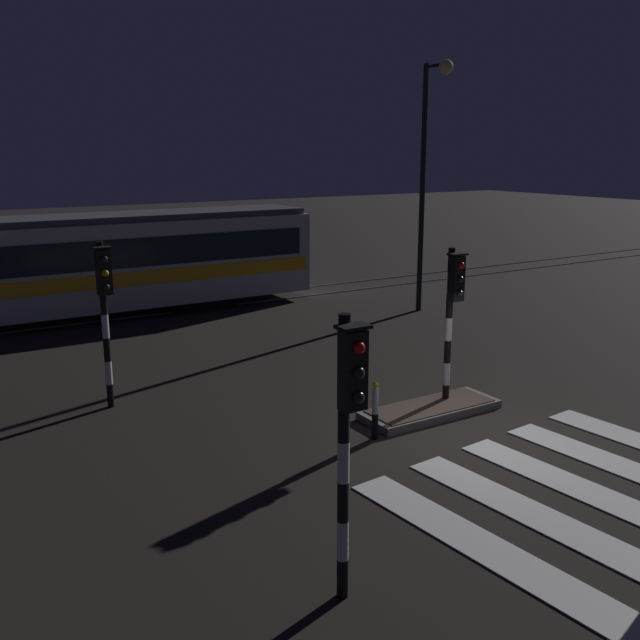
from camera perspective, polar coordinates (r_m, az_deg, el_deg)
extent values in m
plane|color=black|center=(13.73, 12.38, -9.29)|extent=(120.00, 120.00, 0.00)
cube|color=#59595E|center=(24.33, -9.35, 0.91)|extent=(80.00, 0.12, 0.03)
cube|color=#59595E|center=(25.63, -10.59, 1.50)|extent=(80.00, 0.12, 0.03)
cube|color=silver|center=(10.36, 12.86, -17.23)|extent=(1.10, 4.81, 0.02)
cube|color=silver|center=(11.25, 17.25, -14.88)|extent=(1.10, 4.81, 0.02)
cube|color=silver|center=(12.21, 20.89, -12.83)|extent=(1.10, 4.81, 0.02)
cube|color=silver|center=(13.23, 23.94, -11.05)|extent=(1.10, 4.81, 0.02)
cube|color=slate|center=(14.78, 8.84, -7.12)|extent=(2.98, 1.05, 0.16)
cube|color=#4C382D|center=(14.75, 8.85, -6.79)|extent=(2.68, 0.95, 0.02)
cylinder|color=black|center=(15.55, -16.44, -5.82)|extent=(0.14, 0.14, 0.50)
cylinder|color=white|center=(15.39, -16.56, -4.07)|extent=(0.14, 0.14, 0.50)
cylinder|color=black|center=(15.26, -16.68, -2.29)|extent=(0.14, 0.14, 0.50)
cylinder|color=white|center=(15.13, -16.81, -0.49)|extent=(0.14, 0.14, 0.50)
cylinder|color=black|center=(15.03, -16.94, 1.35)|extent=(0.14, 0.14, 0.50)
cylinder|color=white|center=(14.94, -17.07, 3.21)|extent=(0.14, 0.14, 0.50)
cylinder|color=black|center=(14.86, -17.20, 5.10)|extent=(0.14, 0.14, 0.50)
cube|color=black|center=(14.75, -16.93, 3.67)|extent=(0.28, 0.20, 0.90)
sphere|color=black|center=(14.60, -16.90, 4.69)|extent=(0.14, 0.14, 0.14)
sphere|color=orange|center=(14.64, -16.82, 3.61)|extent=(0.14, 0.14, 0.14)
sphere|color=black|center=(14.69, -16.75, 2.54)|extent=(0.14, 0.14, 0.14)
cube|color=black|center=(14.68, -17.07, 5.55)|extent=(0.36, 0.24, 0.04)
cylinder|color=black|center=(15.18, 10.02, -5.97)|extent=(0.14, 0.14, 0.48)
cylinder|color=white|center=(15.03, 10.10, -4.25)|extent=(0.14, 0.14, 0.48)
cylinder|color=black|center=(14.89, 10.17, -2.50)|extent=(0.14, 0.14, 0.48)
cylinder|color=white|center=(14.77, 10.25, -0.72)|extent=(0.14, 0.14, 0.48)
cylinder|color=black|center=(14.66, 10.33, 1.09)|extent=(0.14, 0.14, 0.48)
cylinder|color=white|center=(14.57, 10.40, 2.92)|extent=(0.14, 0.14, 0.48)
cylinder|color=black|center=(14.49, 10.48, 4.78)|extent=(0.14, 0.14, 0.48)
cube|color=black|center=(14.42, 10.88, 3.27)|extent=(0.28, 0.20, 0.90)
sphere|color=red|center=(14.30, 11.22, 4.30)|extent=(0.14, 0.14, 0.14)
sphere|color=black|center=(14.34, 11.17, 3.20)|extent=(0.14, 0.14, 0.14)
sphere|color=black|center=(14.40, 11.12, 2.10)|extent=(0.14, 0.14, 0.14)
cube|color=black|center=(14.35, 10.96, 5.19)|extent=(0.36, 0.24, 0.04)
cylinder|color=black|center=(9.07, 1.81, -19.92)|extent=(0.14, 0.14, 0.50)
cylinder|color=white|center=(8.81, 1.83, -17.21)|extent=(0.14, 0.14, 0.50)
cylinder|color=black|center=(8.56, 1.86, -14.33)|extent=(0.14, 0.14, 0.50)
cylinder|color=white|center=(8.34, 1.89, -11.29)|extent=(0.14, 0.14, 0.50)
cylinder|color=black|center=(8.14, 1.91, -8.10)|extent=(0.14, 0.14, 0.50)
cylinder|color=white|center=(7.97, 1.94, -4.76)|extent=(0.14, 0.14, 0.50)
cylinder|color=black|center=(7.83, 1.97, -1.28)|extent=(0.14, 0.14, 0.50)
cube|color=black|center=(7.79, 2.64, -4.04)|extent=(0.28, 0.20, 0.90)
sphere|color=red|center=(7.63, 3.13, -2.25)|extent=(0.14, 0.14, 0.14)
sphere|color=black|center=(7.71, 3.11, -4.25)|extent=(0.14, 0.14, 0.14)
sphere|color=black|center=(7.80, 3.08, -6.21)|extent=(0.14, 0.14, 0.14)
cube|color=black|center=(7.66, 2.68, -0.55)|extent=(0.36, 0.24, 0.04)
cylinder|color=black|center=(23.51, 8.19, 10.13)|extent=(0.18, 0.18, 7.83)
cylinder|color=black|center=(23.26, 9.28, 19.48)|extent=(0.10, 0.90, 0.10)
sphere|color=#F9E08C|center=(22.91, 10.05, 19.34)|extent=(0.44, 0.44, 0.44)
cube|color=silver|center=(23.41, -20.68, 3.93)|extent=(16.99, 2.50, 2.70)
cube|color=yellow|center=(22.23, -19.94, 2.60)|extent=(16.65, 0.04, 0.44)
cube|color=yellow|center=(24.69, -21.20, 3.52)|extent=(16.65, 0.04, 0.44)
cube|color=black|center=(22.11, -20.11, 4.64)|extent=(16.14, 0.03, 0.90)
cube|color=#4C4C51|center=(23.23, -20.97, 7.45)|extent=(16.65, 2.30, 0.20)
cube|color=black|center=(24.97, -9.86, 1.59)|extent=(2.20, 2.00, 0.35)
sphere|color=#F9F2CC|center=(26.43, -2.13, 4.91)|extent=(0.24, 0.24, 0.24)
cylinder|color=black|center=(13.37, 4.42, -8.48)|extent=(0.12, 0.12, 0.50)
cylinder|color=white|center=(13.19, 4.46, -6.46)|extent=(0.12, 0.12, 0.50)
sphere|color=yellow|center=(13.09, 4.48, -5.23)|extent=(0.12, 0.12, 0.12)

